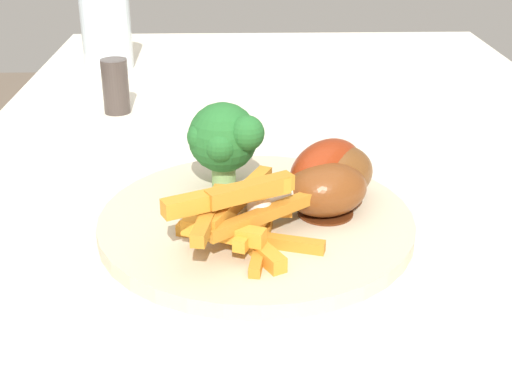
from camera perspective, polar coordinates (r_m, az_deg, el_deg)
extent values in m
cube|color=silver|center=(0.61, 4.32, -1.47)|extent=(1.27, 0.67, 0.03)
cylinder|color=#ACA695|center=(1.30, -10.94, -4.24)|extent=(0.06, 0.06, 0.69)
cylinder|color=#ACA695|center=(1.33, 13.41, -3.88)|extent=(0.06, 0.06, 0.69)
cylinder|color=beige|center=(0.54, 0.00, -2.48)|extent=(0.24, 0.24, 0.01)
cylinder|color=#7EA760|center=(0.58, -2.67, 1.46)|extent=(0.02, 0.02, 0.02)
sphere|color=#266A2C|center=(0.57, -2.74, 4.51)|extent=(0.06, 0.06, 0.06)
sphere|color=#266A2C|center=(0.55, -0.77, 4.86)|extent=(0.03, 0.03, 0.03)
sphere|color=#266A2C|center=(0.55, -2.91, 3.81)|extent=(0.03, 0.03, 0.03)
sphere|color=#266A2C|center=(0.56, -4.39, 4.52)|extent=(0.03, 0.03, 0.03)
cube|color=orange|center=(0.50, -0.70, -3.86)|extent=(0.08, 0.05, 0.01)
cube|color=#C57C23|center=(0.49, 0.43, -4.39)|extent=(0.08, 0.02, 0.01)
cube|color=orange|center=(0.48, -2.71, -3.27)|extent=(0.03, 0.06, 0.01)
cube|color=orange|center=(0.49, -0.07, -2.77)|extent=(0.07, 0.03, 0.01)
cube|color=orange|center=(0.50, -0.56, -3.80)|extent=(0.04, 0.11, 0.01)
cube|color=orange|center=(0.47, -2.34, -0.31)|extent=(0.05, 0.09, 0.01)
cube|color=orange|center=(0.52, -1.71, -1.25)|extent=(0.01, 0.08, 0.01)
cube|color=#BD7722|center=(0.48, -3.81, -1.82)|extent=(0.08, 0.02, 0.01)
cube|color=#C37A23|center=(0.48, -0.44, 0.16)|extent=(0.04, 0.06, 0.01)
cube|color=orange|center=(0.50, -1.37, -0.47)|extent=(0.10, 0.05, 0.01)
cube|color=#BD7722|center=(0.49, 0.45, -1.96)|extent=(0.06, 0.08, 0.01)
cylinder|color=#4F220D|center=(0.54, 5.71, -1.69)|extent=(0.04, 0.04, 0.00)
ellipsoid|color=brown|center=(0.54, 5.80, 0.22)|extent=(0.07, 0.08, 0.04)
cylinder|color=beige|center=(0.52, 0.52, -0.75)|extent=(0.02, 0.04, 0.01)
sphere|color=silver|center=(0.51, -1.22, -1.01)|extent=(0.02, 0.02, 0.02)
cylinder|color=#611909|center=(0.57, 5.71, -0.54)|extent=(0.04, 0.04, 0.00)
ellipsoid|color=maroon|center=(0.56, 5.82, 1.72)|extent=(0.09, 0.09, 0.05)
cylinder|color=beige|center=(0.51, 1.76, -0.62)|extent=(0.04, 0.04, 0.01)
sphere|color=silver|center=(0.50, 0.31, -1.38)|extent=(0.02, 0.02, 0.02)
cylinder|color=#4B240F|center=(0.57, 6.15, -0.50)|extent=(0.05, 0.05, 0.00)
ellipsoid|color=brown|center=(0.56, 6.25, 1.55)|extent=(0.09, 0.09, 0.05)
cylinder|color=beige|center=(0.53, 1.63, -0.09)|extent=(0.03, 0.03, 0.01)
sphere|color=silver|center=(0.52, 0.14, -0.55)|extent=(0.02, 0.02, 0.02)
cube|color=silver|center=(0.91, 0.36, 8.90)|extent=(0.02, 0.19, 0.00)
cylinder|color=silver|center=(1.00, -12.22, 13.25)|extent=(0.07, 0.07, 0.12)
cylinder|color=#423833|center=(0.81, -11.46, 8.51)|extent=(0.03, 0.03, 0.06)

